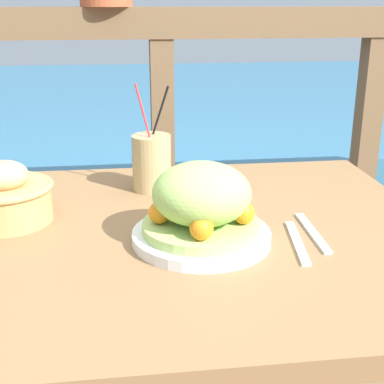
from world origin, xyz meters
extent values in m
cube|color=olive|center=(0.00, 0.00, 0.68)|extent=(0.97, 0.83, 0.04)
cube|color=olive|center=(-0.42, 0.36, 0.33)|extent=(0.06, 0.06, 0.66)
cube|color=olive|center=(0.42, 0.36, 0.33)|extent=(0.06, 0.06, 0.66)
cube|color=brown|center=(0.00, 0.73, 1.06)|extent=(2.80, 0.08, 0.09)
cube|color=brown|center=(0.00, 0.73, 0.51)|extent=(0.07, 0.07, 1.01)
cube|color=brown|center=(0.68, 0.73, 0.51)|extent=(0.07, 0.07, 1.01)
cube|color=teal|center=(0.00, 3.23, 0.23)|extent=(12.00, 4.00, 0.46)
cylinder|color=silver|center=(0.01, -0.06, 0.71)|extent=(0.25, 0.25, 0.02)
cylinder|color=#A8C66B|center=(0.01, -0.06, 0.73)|extent=(0.21, 0.21, 0.02)
ellipsoid|color=#9EC660|center=(0.01, -0.06, 0.80)|extent=(0.18, 0.18, 0.11)
sphere|color=orange|center=(0.08, -0.07, 0.76)|extent=(0.04, 0.04, 0.04)
sphere|color=orange|center=(0.00, 0.02, 0.76)|extent=(0.04, 0.04, 0.04)
sphere|color=orange|center=(-0.06, -0.05, 0.76)|extent=(0.04, 0.04, 0.04)
sphere|color=orange|center=(0.00, -0.13, 0.76)|extent=(0.04, 0.04, 0.04)
cylinder|color=tan|center=(-0.06, 0.24, 0.77)|extent=(0.09, 0.09, 0.13)
cylinder|color=red|center=(-0.07, 0.23, 0.84)|extent=(0.06, 0.03, 0.21)
cylinder|color=black|center=(-0.05, 0.25, 0.84)|extent=(0.07, 0.05, 0.21)
cylinder|color=tan|center=(-0.36, 0.09, 0.74)|extent=(0.17, 0.17, 0.07)
torus|color=tan|center=(-0.36, 0.09, 0.78)|extent=(0.19, 0.19, 0.01)
ellipsoid|color=tan|center=(-0.36, 0.09, 0.80)|extent=(0.10, 0.10, 0.06)
cube|color=silver|center=(0.18, -0.09, 0.71)|extent=(0.04, 0.18, 0.00)
cube|color=silver|center=(0.22, -0.05, 0.71)|extent=(0.02, 0.18, 0.00)
camera|label=1|loc=(-0.12, -0.93, 1.12)|focal=50.00mm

